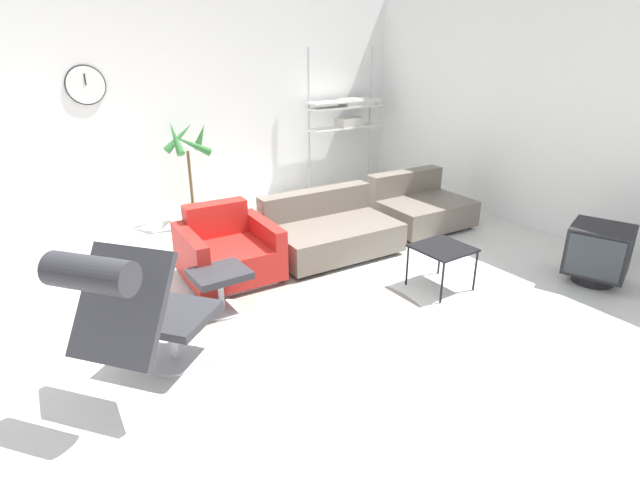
{
  "coord_description": "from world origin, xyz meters",
  "views": [
    {
      "loc": [
        -1.89,
        -3.21,
        2.16
      ],
      "look_at": [
        0.39,
        0.12,
        0.55
      ],
      "focal_mm": 28.0,
      "sensor_mm": 36.0,
      "label": 1
    }
  ],
  "objects": [
    {
      "name": "potted_plant",
      "position": [
        0.17,
        2.63,
        0.54
      ],
      "size": [
        0.5,
        0.54,
        1.3
      ],
      "color": "brown",
      "rests_on": "ground_plane"
    },
    {
      "name": "ground_plane",
      "position": [
        0.0,
        0.0,
        0.0
      ],
      "size": [
        12.0,
        12.0,
        0.0
      ],
      "primitive_type": "plane",
      "color": "silver"
    },
    {
      "name": "couch_low",
      "position": [
        1.05,
        0.91,
        0.23
      ],
      "size": [
        1.39,
        0.97,
        0.64
      ],
      "rotation": [
        0.0,
        0.0,
        3.09
      ],
      "color": "black",
      "rests_on": "ground_plane"
    },
    {
      "name": "wall_back",
      "position": [
        -0.0,
        3.05,
        1.4
      ],
      "size": [
        12.0,
        0.09,
        2.8
      ],
      "color": "white",
      "rests_on": "ground_plane"
    },
    {
      "name": "ottoman",
      "position": [
        -0.46,
        0.37,
        0.28
      ],
      "size": [
        0.46,
        0.39,
        0.38
      ],
      "color": "#BCBCC1",
      "rests_on": "ground_plane"
    },
    {
      "name": "crt_television",
      "position": [
        2.73,
        -1.12,
        0.3
      ],
      "size": [
        0.65,
        0.66,
        0.56
      ],
      "rotation": [
        0.0,
        0.0,
        1.91
      ],
      "color": "black",
      "rests_on": "ground_plane"
    },
    {
      "name": "couch_second",
      "position": [
        2.47,
        0.98,
        0.23
      ],
      "size": [
        1.12,
        0.95,
        0.64
      ],
      "rotation": [
        0.0,
        0.0,
        3.09
      ],
      "color": "black",
      "rests_on": "ground_plane"
    },
    {
      "name": "shelf_unit",
      "position": [
        2.71,
        2.77,
        1.18
      ],
      "size": [
        1.19,
        0.28,
        2.08
      ],
      "color": "#BCBCC1",
      "rests_on": "ground_plane"
    },
    {
      "name": "side_table",
      "position": [
        1.42,
        -0.37,
        0.38
      ],
      "size": [
        0.48,
        0.48,
        0.41
      ],
      "color": "black",
      "rests_on": "ground_plane"
    },
    {
      "name": "armchair_red",
      "position": [
        -0.13,
        0.94,
        0.26
      ],
      "size": [
        0.91,
        0.86,
        0.69
      ],
      "rotation": [
        0.0,
        0.0,
        3.08
      ],
      "color": "silver",
      "rests_on": "ground_plane"
    },
    {
      "name": "round_rug",
      "position": [
        0.09,
        -0.28,
        0.0
      ],
      "size": [
        1.91,
        1.91,
        0.01
      ],
      "color": "gray",
      "rests_on": "ground_plane"
    },
    {
      "name": "lounge_chair",
      "position": [
        -1.31,
        -0.31,
        0.65
      ],
      "size": [
        1.12,
        1.05,
        1.09
      ],
      "rotation": [
        0.0,
        0.0,
        -0.89
      ],
      "color": "#BCBCC1",
      "rests_on": "ground_plane"
    },
    {
      "name": "wall_right",
      "position": [
        3.59,
        0.0,
        1.4
      ],
      "size": [
        0.06,
        12.0,
        2.8
      ],
      "color": "white",
      "rests_on": "ground_plane"
    }
  ]
}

